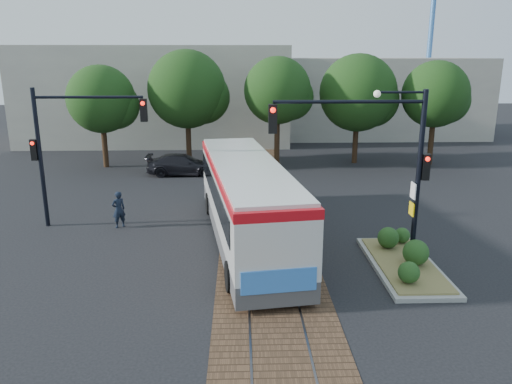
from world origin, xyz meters
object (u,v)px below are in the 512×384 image
signal_pole_main (384,152)px  parked_car (183,164)px  city_bus (246,198)px  signal_pole_left (65,139)px  traffic_island (404,258)px  officer (119,209)px

signal_pole_main → parked_car: signal_pole_main is taller
city_bus → parked_car: city_bus is taller
city_bus → parked_car: 12.33m
city_bus → signal_pole_left: 8.16m
city_bus → signal_pole_left: size_ratio=2.06×
traffic_island → signal_pole_main: size_ratio=0.87×
city_bus → officer: size_ratio=7.61×
signal_pole_main → officer: bearing=156.1°
signal_pole_left → officer: (2.09, -0.31, -3.05)m
city_bus → signal_pole_left: signal_pole_left is taller
officer → parked_car: (1.68, 9.89, -0.16)m
signal_pole_left → city_bus: bearing=-15.3°
city_bus → parked_car: (-3.85, 11.66, -1.16)m
traffic_island → signal_pole_left: size_ratio=0.87×
traffic_island → officer: (-11.09, 4.58, 0.48)m
city_bus → signal_pole_main: signal_pole_main is taller
traffic_island → parked_car: 17.27m
traffic_island → signal_pole_main: signal_pole_main is taller
city_bus → signal_pole_main: (4.61, -2.72, 2.35)m
signal_pole_left → officer: 3.71m
signal_pole_main → officer: size_ratio=3.70×
signal_pole_left → parked_car: bearing=68.5°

